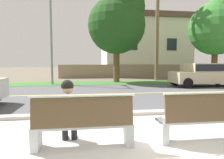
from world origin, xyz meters
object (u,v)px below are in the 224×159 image
(bench_right, at_px, (204,119))
(seated_person_grey, at_px, (68,110))
(shade_tree_left, at_px, (218,24))
(car_beige_far, at_px, (204,74))
(shade_tree_far_left, at_px, (119,21))
(streetlamp, at_px, (51,28))
(bench_left, at_px, (83,124))

(bench_right, height_order, seated_person_grey, seated_person_grey)
(shade_tree_left, bearing_deg, car_beige_far, -134.15)
(car_beige_far, xyz_separation_m, shade_tree_far_left, (-5.13, 3.64, 4.03))
(bench_right, distance_m, shade_tree_far_left, 13.15)
(streetlamp, relative_size, shade_tree_left, 0.96)
(seated_person_grey, distance_m, car_beige_far, 11.88)
(shade_tree_far_left, bearing_deg, shade_tree_left, -1.13)
(shade_tree_far_left, height_order, shade_tree_left, shade_tree_far_left)
(streetlamp, bearing_deg, bench_right, -68.55)
(shade_tree_far_left, relative_size, shade_tree_left, 1.02)
(seated_person_grey, relative_size, car_beige_far, 0.29)
(car_beige_far, height_order, shade_tree_left, shade_tree_left)
(shade_tree_left, bearing_deg, shade_tree_far_left, 178.87)
(bench_right, bearing_deg, shade_tree_far_left, 87.76)
(bench_right, relative_size, streetlamp, 0.26)
(seated_person_grey, xyz_separation_m, shade_tree_far_left, (3.11, 12.20, 4.21))
(shade_tree_far_left, bearing_deg, bench_left, -102.89)
(bench_left, height_order, seated_person_grey, seated_person_grey)
(streetlamp, bearing_deg, shade_tree_left, 2.48)
(bench_left, distance_m, streetlamp, 12.36)
(bench_left, xyz_separation_m, shade_tree_left, (11.33, 12.20, 4.34))
(bench_right, distance_m, streetlamp, 12.99)
(bench_right, distance_m, shade_tree_left, 15.77)
(shade_tree_far_left, bearing_deg, streetlamp, -171.51)
(seated_person_grey, distance_m, shade_tree_far_left, 13.28)
(streetlamp, bearing_deg, bench_left, -79.19)
(bench_left, xyz_separation_m, streetlamp, (-2.22, 11.62, 3.59))
(shade_tree_far_left, bearing_deg, car_beige_far, -35.37)
(shade_tree_far_left, xyz_separation_m, shade_tree_left, (8.50, -0.17, -0.08))
(bench_left, distance_m, bench_right, 2.35)
(seated_person_grey, xyz_separation_m, streetlamp, (-1.94, 11.45, 3.37))
(shade_tree_left, bearing_deg, streetlamp, -177.52)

